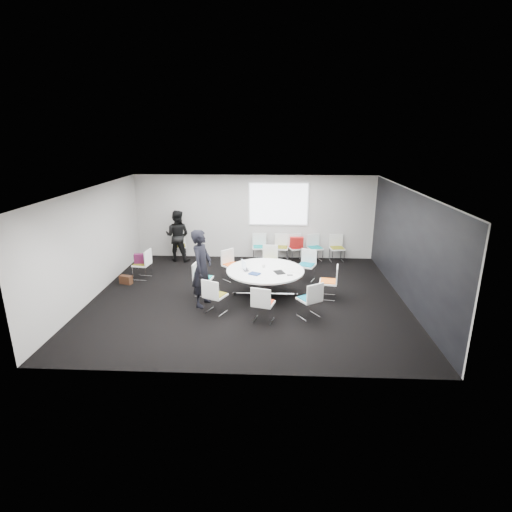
{
  "coord_description": "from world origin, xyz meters",
  "views": [
    {
      "loc": [
        0.68,
        -9.65,
        4.14
      ],
      "look_at": [
        0.2,
        0.4,
        1.0
      ],
      "focal_mm": 28.0,
      "sensor_mm": 36.0,
      "label": 1
    }
  ],
  "objects_px": {
    "chair_ring_b": "(306,271)",
    "chair_person_back": "(179,251)",
    "person_main": "(202,268)",
    "chair_ring_f": "(215,302)",
    "chair_back_b": "(281,253)",
    "chair_back_c": "(296,253)",
    "chair_back_e": "(337,253)",
    "chair_back_d": "(315,253)",
    "chair_ring_a": "(328,288)",
    "chair_spare_left": "(143,270)",
    "maroon_bag": "(141,258)",
    "laptop": "(247,270)",
    "chair_ring_c": "(270,266)",
    "chair_ring_h": "(309,306)",
    "person_back": "(177,236)",
    "brown_bag": "(126,280)",
    "conference_table": "(265,277)",
    "chair_back_a": "(259,252)",
    "chair_ring_g": "(263,310)",
    "cup": "(264,266)",
    "chair_ring_e": "(203,285)"
  },
  "relations": [
    {
      "from": "chair_ring_b",
      "to": "chair_ring_f",
      "type": "xyz_separation_m",
      "value": [
        -2.33,
        -2.35,
        0.0
      ]
    },
    {
      "from": "maroon_bag",
      "to": "chair_ring_f",
      "type": "bearing_deg",
      "value": -41.87
    },
    {
      "from": "chair_ring_a",
      "to": "chair_back_a",
      "type": "xyz_separation_m",
      "value": [
        -1.91,
        3.14,
        0.0
      ]
    },
    {
      "from": "person_back",
      "to": "brown_bag",
      "type": "height_order",
      "value": "person_back"
    },
    {
      "from": "chair_back_e",
      "to": "brown_bag",
      "type": "xyz_separation_m",
      "value": [
        -6.28,
        -2.38,
        -0.16
      ]
    },
    {
      "from": "chair_back_d",
      "to": "laptop",
      "type": "height_order",
      "value": "chair_back_d"
    },
    {
      "from": "chair_ring_e",
      "to": "chair_ring_h",
      "type": "relative_size",
      "value": 1.0
    },
    {
      "from": "chair_back_a",
      "to": "chair_person_back",
      "type": "xyz_separation_m",
      "value": [
        -2.71,
        -0.0,
        0.0
      ]
    },
    {
      "from": "maroon_bag",
      "to": "chair_back_b",
      "type": "bearing_deg",
      "value": 25.24
    },
    {
      "from": "chair_ring_f",
      "to": "person_back",
      "type": "relative_size",
      "value": 0.52
    },
    {
      "from": "chair_spare_left",
      "to": "person_back",
      "type": "bearing_deg",
      "value": -12.73
    },
    {
      "from": "chair_spare_left",
      "to": "chair_person_back",
      "type": "distance_m",
      "value": 2.05
    },
    {
      "from": "chair_ring_h",
      "to": "chair_back_d",
      "type": "relative_size",
      "value": 1.0
    },
    {
      "from": "chair_back_c",
      "to": "chair_person_back",
      "type": "height_order",
      "value": "same"
    },
    {
      "from": "chair_ring_e",
      "to": "brown_bag",
      "type": "relative_size",
      "value": 2.44
    },
    {
      "from": "chair_ring_f",
      "to": "chair_back_a",
      "type": "distance_m",
      "value": 4.26
    },
    {
      "from": "person_main",
      "to": "laptop",
      "type": "relative_size",
      "value": 6.49
    },
    {
      "from": "person_main",
      "to": "brown_bag",
      "type": "relative_size",
      "value": 5.35
    },
    {
      "from": "chair_ring_b",
      "to": "chair_ring_f",
      "type": "relative_size",
      "value": 1.0
    },
    {
      "from": "chair_ring_g",
      "to": "cup",
      "type": "distance_m",
      "value": 1.75
    },
    {
      "from": "conference_table",
      "to": "chair_back_a",
      "type": "xyz_separation_m",
      "value": [
        -0.27,
        3.07,
        -0.24
      ]
    },
    {
      "from": "chair_back_d",
      "to": "chair_person_back",
      "type": "distance_m",
      "value": 4.56
    },
    {
      "from": "chair_back_c",
      "to": "maroon_bag",
      "type": "xyz_separation_m",
      "value": [
        -4.58,
        -1.95,
        0.34
      ]
    },
    {
      "from": "chair_ring_f",
      "to": "chair_back_b",
      "type": "distance_m",
      "value": 4.45
    },
    {
      "from": "chair_ring_h",
      "to": "chair_ring_g",
      "type": "bearing_deg",
      "value": 162.35
    },
    {
      "from": "chair_ring_c",
      "to": "laptop",
      "type": "relative_size",
      "value": 2.97
    },
    {
      "from": "chair_ring_c",
      "to": "cup",
      "type": "bearing_deg",
      "value": 87.69
    },
    {
      "from": "person_main",
      "to": "chair_ring_f",
      "type": "bearing_deg",
      "value": -128.93
    },
    {
      "from": "conference_table",
      "to": "chair_ring_e",
      "type": "height_order",
      "value": "chair_ring_e"
    },
    {
      "from": "chair_ring_a",
      "to": "conference_table",
      "type": "bearing_deg",
      "value": 97.25
    },
    {
      "from": "chair_ring_a",
      "to": "chair_spare_left",
      "type": "bearing_deg",
      "value": 86.88
    },
    {
      "from": "conference_table",
      "to": "chair_back_d",
      "type": "distance_m",
      "value": 3.46
    },
    {
      "from": "chair_back_e",
      "to": "chair_ring_g",
      "type": "bearing_deg",
      "value": 56.2
    },
    {
      "from": "chair_back_c",
      "to": "laptop",
      "type": "distance_m",
      "value": 3.45
    },
    {
      "from": "chair_ring_b",
      "to": "maroon_bag",
      "type": "bearing_deg",
      "value": 24.2
    },
    {
      "from": "chair_ring_c",
      "to": "brown_bag",
      "type": "distance_m",
      "value": 4.19
    },
    {
      "from": "chair_back_a",
      "to": "chair_spare_left",
      "type": "distance_m",
      "value": 3.87
    },
    {
      "from": "chair_ring_f",
      "to": "cup",
      "type": "relative_size",
      "value": 9.78
    },
    {
      "from": "chair_ring_b",
      "to": "chair_ring_f",
      "type": "bearing_deg",
      "value": 67.94
    },
    {
      "from": "chair_back_c",
      "to": "chair_back_e",
      "type": "xyz_separation_m",
      "value": [
        1.36,
        -0.01,
        0.0
      ]
    },
    {
      "from": "chair_back_e",
      "to": "chair_ring_a",
      "type": "bearing_deg",
      "value": 71.06
    },
    {
      "from": "chair_spare_left",
      "to": "person_main",
      "type": "distance_m",
      "value": 2.81
    },
    {
      "from": "chair_ring_b",
      "to": "chair_person_back",
      "type": "relative_size",
      "value": 1.0
    },
    {
      "from": "chair_ring_h",
      "to": "chair_back_c",
      "type": "relative_size",
      "value": 1.0
    },
    {
      "from": "chair_ring_f",
      "to": "chair_ring_g",
      "type": "height_order",
      "value": "same"
    },
    {
      "from": "maroon_bag",
      "to": "laptop",
      "type": "bearing_deg",
      "value": -20.25
    },
    {
      "from": "chair_ring_e",
      "to": "chair_back_b",
      "type": "relative_size",
      "value": 1.0
    },
    {
      "from": "laptop",
      "to": "chair_ring_c",
      "type": "bearing_deg",
      "value": -35.18
    },
    {
      "from": "chair_back_e",
      "to": "maroon_bag",
      "type": "bearing_deg",
      "value": 11.19
    },
    {
      "from": "chair_ring_b",
      "to": "chair_ring_c",
      "type": "xyz_separation_m",
      "value": [
        -1.07,
        0.39,
        0.0
      ]
    }
  ]
}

